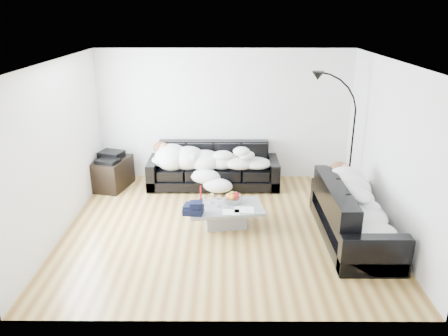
{
  "coord_description": "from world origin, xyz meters",
  "views": [
    {
      "loc": [
        0.03,
        -6.26,
        3.3
      ],
      "look_at": [
        0.0,
        0.3,
        0.9
      ],
      "focal_mm": 35.0,
      "sensor_mm": 36.0,
      "label": 1
    }
  ],
  "objects_px": {
    "wine_glass_c": "(219,201)",
    "candle_right": "(201,193)",
    "sleeper_right": "(356,200)",
    "coffee_table": "(226,216)",
    "sofa_back": "(213,166)",
    "sofa_right": "(355,212)",
    "floor_lamp": "(352,145)",
    "av_cabinet": "(112,173)",
    "sleeper_back": "(213,156)",
    "stereo": "(110,156)",
    "wine_glass_a": "(212,198)",
    "shoes": "(223,222)",
    "candle_left": "(200,194)",
    "wine_glass_b": "(204,200)",
    "fruit_bowl": "(233,197)"
  },
  "relations": [
    {
      "from": "wine_glass_b",
      "to": "sleeper_back",
      "type": "bearing_deg",
      "value": 86.43
    },
    {
      "from": "wine_glass_c",
      "to": "stereo",
      "type": "relative_size",
      "value": 0.43
    },
    {
      "from": "sleeper_back",
      "to": "sofa_right",
      "type": "bearing_deg",
      "value": -43.4
    },
    {
      "from": "sleeper_right",
      "to": "wine_glass_b",
      "type": "relative_size",
      "value": 10.46
    },
    {
      "from": "wine_glass_a",
      "to": "floor_lamp",
      "type": "relative_size",
      "value": 0.08
    },
    {
      "from": "candle_left",
      "to": "av_cabinet",
      "type": "relative_size",
      "value": 0.27
    },
    {
      "from": "wine_glass_c",
      "to": "candle_left",
      "type": "xyz_separation_m",
      "value": [
        -0.31,
        0.24,
        0.02
      ]
    },
    {
      "from": "sofa_back",
      "to": "sleeper_right",
      "type": "relative_size",
      "value": 1.37
    },
    {
      "from": "sofa_back",
      "to": "shoes",
      "type": "relative_size",
      "value": 5.42
    },
    {
      "from": "wine_glass_a",
      "to": "sleeper_right",
      "type": "bearing_deg",
      "value": -14.42
    },
    {
      "from": "sleeper_back",
      "to": "candle_left",
      "type": "bearing_deg",
      "value": -96.97
    },
    {
      "from": "sofa_back",
      "to": "fruit_bowl",
      "type": "xyz_separation_m",
      "value": [
        0.37,
        -1.53,
        0.01
      ]
    },
    {
      "from": "wine_glass_c",
      "to": "av_cabinet",
      "type": "distance_m",
      "value": 2.67
    },
    {
      "from": "coffee_table",
      "to": "wine_glass_c",
      "type": "bearing_deg",
      "value": 179.66
    },
    {
      "from": "shoes",
      "to": "wine_glass_c",
      "type": "bearing_deg",
      "value": -159.31
    },
    {
      "from": "candle_left",
      "to": "sofa_back",
      "type": "bearing_deg",
      "value": 83.27
    },
    {
      "from": "sofa_back",
      "to": "stereo",
      "type": "height_order",
      "value": "sofa_back"
    },
    {
      "from": "sleeper_back",
      "to": "wine_glass_a",
      "type": "relative_size",
      "value": 12.76
    },
    {
      "from": "stereo",
      "to": "sleeper_right",
      "type": "bearing_deg",
      "value": -7.49
    },
    {
      "from": "candle_left",
      "to": "shoes",
      "type": "xyz_separation_m",
      "value": [
        0.37,
        -0.21,
        -0.4
      ]
    },
    {
      "from": "shoes",
      "to": "floor_lamp",
      "type": "distance_m",
      "value": 2.74
    },
    {
      "from": "wine_glass_c",
      "to": "av_cabinet",
      "type": "relative_size",
      "value": 0.23
    },
    {
      "from": "candle_right",
      "to": "coffee_table",
      "type": "bearing_deg",
      "value": -29.82
    },
    {
      "from": "sleeper_right",
      "to": "wine_glass_c",
      "type": "bearing_deg",
      "value": 78.78
    },
    {
      "from": "shoes",
      "to": "sleeper_right",
      "type": "bearing_deg",
      "value": -20.86
    },
    {
      "from": "sleeper_right",
      "to": "av_cabinet",
      "type": "distance_m",
      "value": 4.63
    },
    {
      "from": "sofa_right",
      "to": "av_cabinet",
      "type": "relative_size",
      "value": 2.57
    },
    {
      "from": "sofa_right",
      "to": "stereo",
      "type": "distance_m",
      "value": 4.62
    },
    {
      "from": "sleeper_right",
      "to": "candle_right",
      "type": "height_order",
      "value": "sleeper_right"
    },
    {
      "from": "sofa_back",
      "to": "av_cabinet",
      "type": "xyz_separation_m",
      "value": [
        -1.98,
        -0.08,
        -0.13
      ]
    },
    {
      "from": "wine_glass_a",
      "to": "av_cabinet",
      "type": "xyz_separation_m",
      "value": [
        -2.0,
        1.47,
        -0.14
      ]
    },
    {
      "from": "wine_glass_c",
      "to": "candle_right",
      "type": "relative_size",
      "value": 0.72
    },
    {
      "from": "sleeper_right",
      "to": "wine_glass_c",
      "type": "xyz_separation_m",
      "value": [
        -2.04,
        0.4,
        -0.21
      ]
    },
    {
      "from": "wine_glass_b",
      "to": "av_cabinet",
      "type": "relative_size",
      "value": 0.21
    },
    {
      "from": "av_cabinet",
      "to": "floor_lamp",
      "type": "xyz_separation_m",
      "value": [
        4.48,
        -0.46,
        0.73
      ]
    },
    {
      "from": "coffee_table",
      "to": "wine_glass_b",
      "type": "xyz_separation_m",
      "value": [
        -0.34,
        0.04,
        0.26
      ]
    },
    {
      "from": "wine_glass_c",
      "to": "candle_right",
      "type": "height_order",
      "value": "candle_right"
    },
    {
      "from": "sofa_back",
      "to": "sofa_right",
      "type": "bearing_deg",
      "value": -44.09
    },
    {
      "from": "sofa_back",
      "to": "sleeper_right",
      "type": "height_order",
      "value": "sleeper_right"
    },
    {
      "from": "wine_glass_a",
      "to": "sofa_right",
      "type": "bearing_deg",
      "value": -14.42
    },
    {
      "from": "wine_glass_b",
      "to": "floor_lamp",
      "type": "relative_size",
      "value": 0.09
    },
    {
      "from": "sofa_right",
      "to": "sleeper_right",
      "type": "xyz_separation_m",
      "value": [
        0.0,
        0.0,
        0.21
      ]
    },
    {
      "from": "sleeper_right",
      "to": "floor_lamp",
      "type": "bearing_deg",
      "value": -11.66
    },
    {
      "from": "shoes",
      "to": "stereo",
      "type": "height_order",
      "value": "stereo"
    },
    {
      "from": "candle_right",
      "to": "sleeper_back",
      "type": "bearing_deg",
      "value": 83.46
    },
    {
      "from": "sleeper_right",
      "to": "coffee_table",
      "type": "height_order",
      "value": "sleeper_right"
    },
    {
      "from": "floor_lamp",
      "to": "sleeper_back",
      "type": "bearing_deg",
      "value": 165.61
    },
    {
      "from": "av_cabinet",
      "to": "floor_lamp",
      "type": "distance_m",
      "value": 4.56
    },
    {
      "from": "wine_glass_a",
      "to": "candle_left",
      "type": "relative_size",
      "value": 0.74
    },
    {
      "from": "sofa_right",
      "to": "floor_lamp",
      "type": "height_order",
      "value": "floor_lamp"
    }
  ]
}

